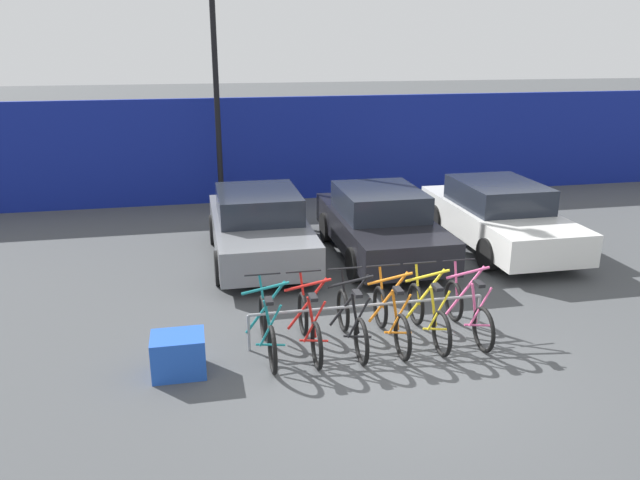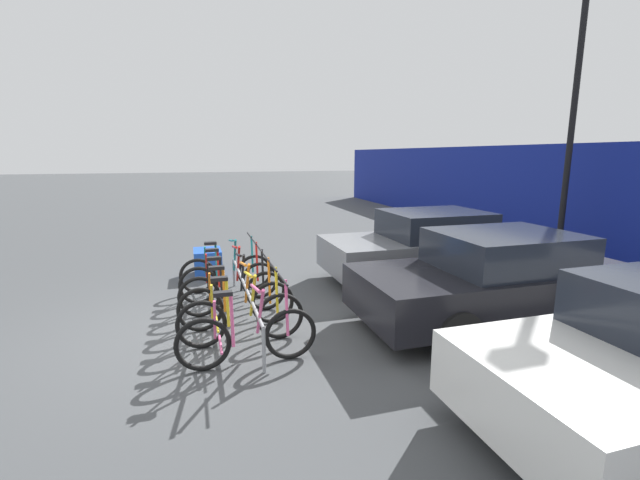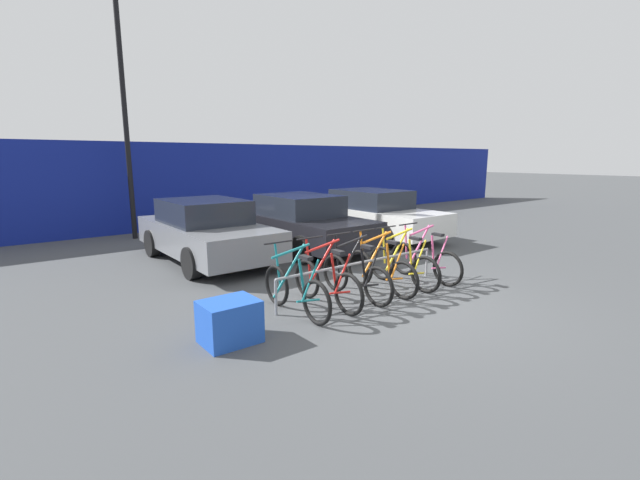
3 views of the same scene
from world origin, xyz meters
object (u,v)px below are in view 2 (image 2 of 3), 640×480
Objects in this scene: bicycle_pink at (248,335)px; lamp_post at (577,85)px; car_black at (498,279)px; bicycle_orange at (237,303)px; bicycle_black at (233,291)px; car_grey at (430,245)px; bicycle_red at (230,280)px; bike_rack at (245,289)px; bicycle_yellow at (242,317)px; cargo_crate at (208,262)px; bicycle_teal at (227,271)px.

lamp_post is (-3.22, 7.97, 3.70)m from bicycle_pink.
car_black reaches higher than bicycle_pink.
bicycle_pink is (1.21, 0.00, 0.00)m from bicycle_orange.
lamp_post is (-2.98, 4.22, 3.38)m from car_black.
car_grey is (-0.87, 4.07, 0.31)m from bicycle_black.
bicycle_red is 0.40× the size of car_black.
bicycle_pink is 4.87m from car_grey.
bicycle_pink is at bearing -68.03° from lamp_post.
bicycle_orange is 0.40× the size of car_grey.
bicycle_yellow reaches higher than bike_rack.
bicycle_black is 1.80m from bicycle_pink.
car_grey and car_black have the same top height.
bicycle_red and bicycle_black have the same top height.
cargo_crate is at bearing -169.67° from bicycle_red.
bicycle_orange and bicycle_yellow have the same top height.
bicycle_teal is 2.38m from bicycle_yellow.
bicycle_yellow is 3.79m from car_black.
bike_rack is 1.52m from bicycle_pink.
lamp_post is at bearing 108.82° from bicycle_pink.
bicycle_yellow is at bearing 3.05° from bicycle_teal.
bicycle_teal is 1.26m from cargo_crate.
bicycle_orange reaches higher than cargo_crate.
car_grey is at bearing 109.29° from bicycle_orange.
bicycle_orange is (1.21, 0.00, 0.00)m from bicycle_red.
car_grey is at bearing 70.22° from cargo_crate.
bicycle_teal is 0.60m from bicycle_red.
lamp_post is at bearing 102.32° from bike_rack.
car_black is 0.57× the size of lamp_post.
bicycle_yellow is at bearing -95.96° from car_black.
car_black is at bearing -7.39° from car_grey.
car_grey reaches higher than bicycle_pink.
bicycle_pink reaches higher than cargo_crate.
car_grey reaches higher than bicycle_orange.
lamp_post is at bearing 109.79° from bicycle_yellow.
car_grey is 2.45m from car_black.
bicycle_black is (0.62, 0.00, 0.00)m from bicycle_red.
bicycle_yellow is 3.62m from cargo_crate.
cargo_crate is at bearing -163.26° from bicycle_teal.
bicycle_orange is at bearing 5.61° from cargo_crate.
bike_rack reaches higher than cargo_crate.
cargo_crate is (-3.61, -0.30, -0.10)m from bicycle_yellow.
bicycle_red is 1.79m from bicycle_yellow.
bicycle_teal is at bearing 176.84° from bicycle_pink.
bicycle_teal and bicycle_red have the same top height.
bicycle_orange is 1.00× the size of bicycle_yellow.
bicycle_teal is 8.79m from lamp_post.
car_grey is at bearing 94.60° from bicycle_red.
car_grey is (-2.67, 4.07, 0.31)m from bicycle_pink.
bicycle_black is (-0.29, -0.15, -0.11)m from bike_rack.
cargo_crate is at bearing -134.64° from car_black.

